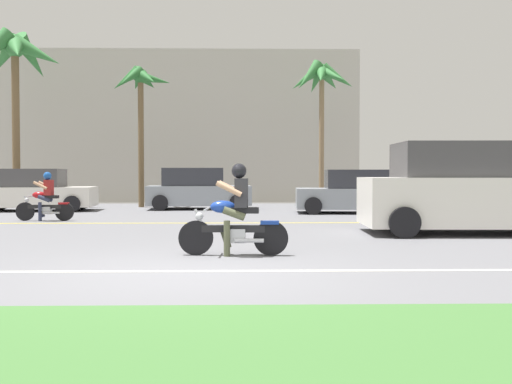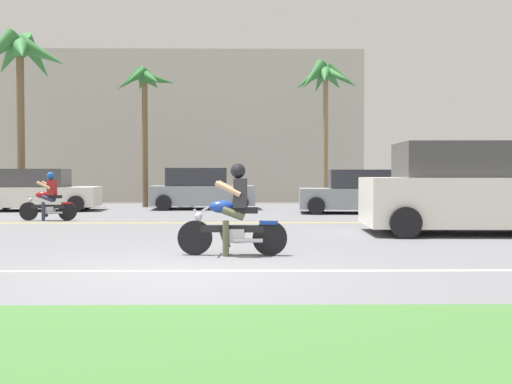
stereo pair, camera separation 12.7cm
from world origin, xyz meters
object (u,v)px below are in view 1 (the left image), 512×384
Objects in this scene: parked_car_1 at (197,190)px; palm_tree_2 at (141,88)px; palm_tree_0 at (322,82)px; motorcyclist_distant at (45,200)px; suv_nearby at (471,189)px; parked_car_0 at (33,191)px; parked_car_2 at (354,193)px; motorcyclist at (234,217)px; palm_tree_1 at (16,60)px.

parked_car_1 is 4.75m from palm_tree_2.
motorcyclist_distant is (-8.66, -7.62, -4.44)m from palm_tree_0.
parked_car_0 is (-12.33, 8.10, -0.27)m from suv_nearby.
palm_tree_0 reaches higher than suv_nearby.
parked_car_2 is (11.02, -1.37, -0.02)m from parked_car_0.
parked_car_1 is 2.38× the size of motorcyclist_distant.
motorcyclist reaches higher than motorcyclist_distant.
parked_car_1 is 5.80m from parked_car_2.
parked_car_1 reaches higher than motorcyclist_distant.
suv_nearby is 14.15m from palm_tree_2.
parked_car_2 is 2.33× the size of motorcyclist_distant.
motorcyclist is at bearing -146.63° from suv_nearby.
suv_nearby is at bearing -49.16° from palm_tree_2.
parked_car_1 is (5.68, 0.88, 0.02)m from parked_car_0.
suv_nearby is 12.12m from palm_tree_0.
palm_tree_0 is 0.85× the size of palm_tree_1.
palm_tree_2 reaches higher than suv_nearby.
palm_tree_1 reaches higher than motorcyclist_distant.
motorcyclist_distant is (-10.44, 3.65, -0.39)m from suv_nearby.
parked_car_2 is 9.64m from motorcyclist_distant.
palm_tree_2 reaches higher than motorcyclist_distant.
palm_tree_0 reaches higher than palm_tree_2.
parked_car_0 is 5.74m from parked_car_1.
suv_nearby is at bearing 33.37° from motorcyclist.
parked_car_0 is at bearing -163.23° from palm_tree_0.
motorcyclist_distant is (-5.32, 7.03, -0.05)m from motorcyclist.
suv_nearby is 2.99× the size of motorcyclist_distant.
motorcyclist is 13.55m from parked_car_0.
motorcyclist is 12.44m from parked_car_1.
motorcyclist is 10.79m from parked_car_2.
palm_tree_1 is at bearing 115.93° from motorcyclist_distant.
suv_nearby is 11.17m from parked_car_1.
palm_tree_1 is (-7.15, 1.59, 5.02)m from parked_car_1.
suv_nearby is at bearing -37.44° from palm_tree_1.
suv_nearby reaches higher than parked_car_2.
motorcyclist is 15.65m from palm_tree_0.
parked_car_1 is at bearing -154.70° from palm_tree_0.
palm_tree_0 reaches higher than parked_car_0.
suv_nearby is at bearing -81.02° from palm_tree_0.
motorcyclist is 6.14m from suv_nearby.
palm_tree_2 is (-7.63, 3.61, 3.96)m from parked_car_2.
parked_car_0 is at bearing -59.16° from palm_tree_1.
motorcyclist_distant is at bearing -67.00° from parked_car_0.
parked_car_0 reaches higher than parked_car_2.
parked_car_2 is (5.34, -2.25, -0.03)m from parked_car_1.
palm_tree_1 is 1.26× the size of palm_tree_2.
motorcyclist is at bearing -57.85° from parked_car_0.
palm_tree_2 is (-2.29, 1.37, 3.93)m from parked_car_1.
parked_car_1 is (-6.65, 8.98, -0.25)m from suv_nearby.
motorcyclist is at bearing -82.92° from parked_car_1.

